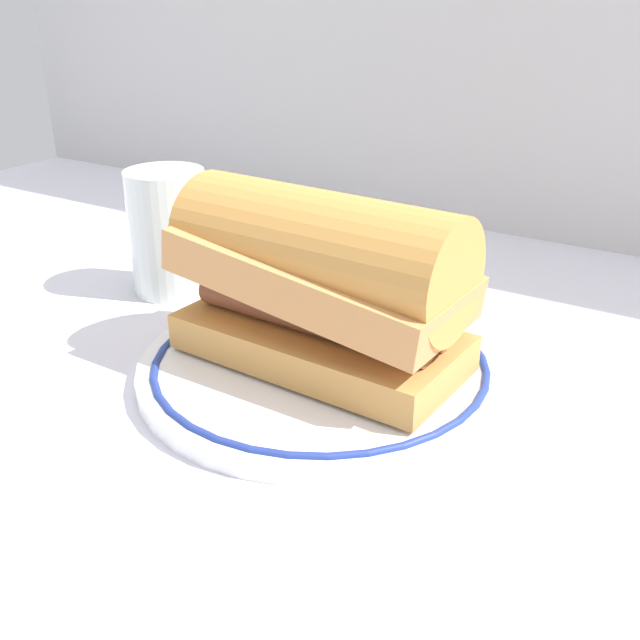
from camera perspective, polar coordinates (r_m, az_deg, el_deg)
ground_plane at (r=0.53m, az=1.21°, el=-5.09°), size 1.50×1.50×0.00m
plate at (r=0.54m, az=0.00°, el=-3.55°), size 0.26×0.26×0.01m
sausage_sandwich at (r=0.52m, az=0.00°, el=3.18°), size 0.21×0.11×0.12m
drinking_glass at (r=0.69m, az=-11.43°, el=6.01°), size 0.07×0.07×0.11m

